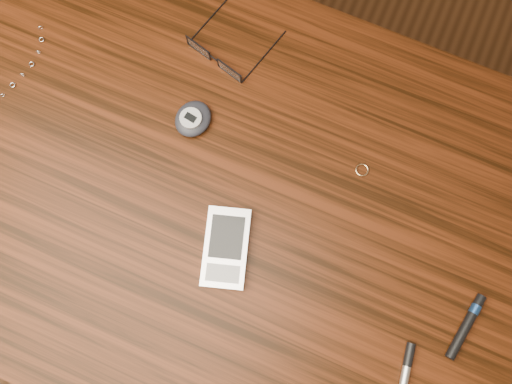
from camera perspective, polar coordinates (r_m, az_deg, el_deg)
ground at (r=1.47m, az=-1.70°, el=-6.55°), size 3.80×3.80×0.00m
desk at (r=0.83m, az=-3.00°, el=-2.11°), size 1.00×0.70×0.75m
eyeglasses at (r=0.80m, az=-4.50°, el=15.17°), size 0.13×0.14×0.02m
gold_ring at (r=0.75m, az=12.03°, el=2.48°), size 0.03×0.03×0.00m
pda_phone at (r=0.71m, az=-3.45°, el=-6.35°), size 0.09×0.13×0.02m
pedometer at (r=0.76m, az=-7.23°, el=8.31°), size 0.06×0.07×0.02m
black_blue_pen at (r=0.77m, az=22.97°, el=-13.75°), size 0.03×0.10×0.01m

